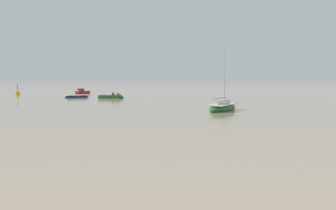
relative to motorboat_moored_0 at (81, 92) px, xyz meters
name	(u,v)px	position (x,y,z in m)	size (l,w,h in m)	color
motorboat_moored_0	(81,92)	(0.00, 0.00, 0.00)	(2.08, 4.50, 1.65)	red
sailboat_moored_0	(223,108)	(33.08, -41.80, 0.06)	(3.63, 6.76, 7.24)	#23602D
motorboat_moored_4	(114,97)	(12.98, -18.02, -0.04)	(4.46, 1.60, 1.50)	#23602D
rowboat_moored_2	(77,97)	(5.88, -16.95, -0.07)	(4.29, 3.54, 0.66)	navy
channel_buoy	(17,93)	(-9.89, -8.89, 0.21)	(0.90, 0.90, 2.30)	gold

